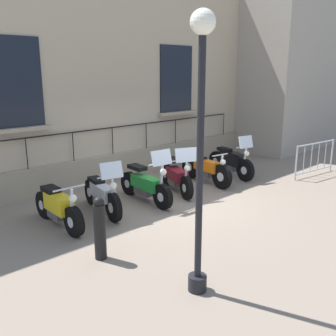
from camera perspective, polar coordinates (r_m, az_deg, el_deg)
name	(u,v)px	position (r m, az deg, el deg)	size (l,w,h in m)	color
ground_plane	(172,199)	(9.80, 0.59, -4.69)	(60.00, 60.00, 0.00)	gray
building_facade	(102,79)	(11.56, -9.78, 12.96)	(0.82, 12.40, 6.14)	tan
motorcycle_yellow	(58,208)	(8.35, -16.04, -5.77)	(1.95, 0.68, 0.99)	black
motorcycle_silver	(102,195)	(8.91, -9.78, -4.03)	(1.92, 0.71, 1.32)	black
motorcycle_green	(146,185)	(9.52, -3.36, -2.57)	(2.04, 0.67, 1.43)	black
motorcycle_maroon	(177,176)	(10.30, 1.29, -1.27)	(1.93, 1.02, 1.33)	black
motorcycle_orange	(206,169)	(11.11, 5.65, -0.16)	(2.07, 0.61, 0.97)	black
motorcycle_black	(231,162)	(11.94, 9.40, 0.93)	(1.99, 0.72, 1.36)	black
lamppost	(200,140)	(5.20, 4.86, 4.20)	(0.33, 0.33, 3.96)	black
crowd_barrier	(315,158)	(12.74, 21.08, 1.45)	(0.29, 1.92, 1.05)	#B7B7BF
bollard	(100,228)	(6.75, -10.16, -8.82)	(0.21, 0.21, 1.13)	black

